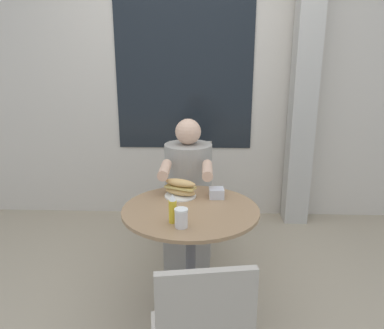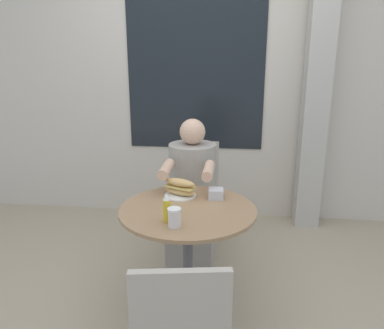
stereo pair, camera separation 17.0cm
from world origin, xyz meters
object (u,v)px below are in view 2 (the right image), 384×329
(seated_diner, at_px, (192,205))
(condiment_bottle, at_px, (167,208))
(sandwich_on_plate, at_px, (180,188))
(cafe_table, at_px, (188,237))
(drink_cup, at_px, (174,217))
(diner_chair, at_px, (197,185))

(seated_diner, xyz_separation_m, condiment_bottle, (-0.04, -0.77, 0.30))
(sandwich_on_plate, bearing_deg, cafe_table, -69.25)
(seated_diner, xyz_separation_m, drink_cup, (0.00, -0.83, 0.27))
(cafe_table, height_order, diner_chair, diner_chair)
(drink_cup, bearing_deg, condiment_bottle, 131.25)
(seated_diner, distance_m, condiment_bottle, 0.83)
(cafe_table, xyz_separation_m, sandwich_on_plate, (-0.07, 0.19, 0.23))
(drink_cup, bearing_deg, diner_chair, 90.24)
(drink_cup, distance_m, condiment_bottle, 0.08)
(seated_diner, bearing_deg, cafe_table, 94.04)
(cafe_table, height_order, sandwich_on_plate, sandwich_on_plate)
(cafe_table, relative_size, diner_chair, 0.91)
(diner_chair, xyz_separation_m, seated_diner, (0.00, -0.35, -0.04))
(diner_chair, height_order, seated_diner, seated_diner)
(cafe_table, relative_size, drink_cup, 7.87)
(seated_diner, distance_m, sandwich_on_plate, 0.48)
(cafe_table, xyz_separation_m, condiment_bottle, (-0.09, -0.19, 0.26))
(diner_chair, height_order, sandwich_on_plate, diner_chair)
(seated_diner, xyz_separation_m, sandwich_on_plate, (-0.03, -0.39, 0.27))
(cafe_table, height_order, seated_diner, seated_diner)
(condiment_bottle, bearing_deg, drink_cup, -48.75)
(cafe_table, xyz_separation_m, diner_chair, (-0.04, 0.93, -0.00))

